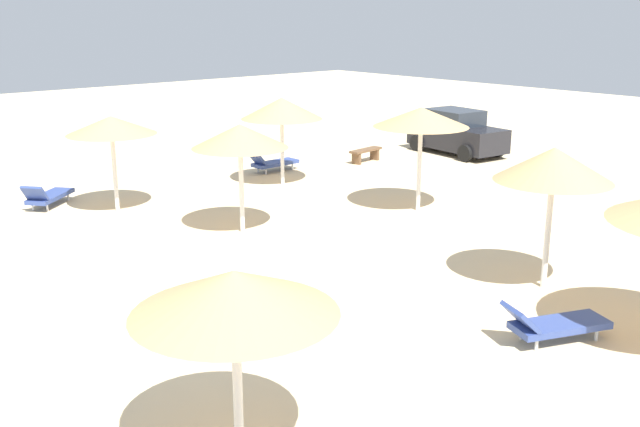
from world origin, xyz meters
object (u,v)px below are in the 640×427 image
(parasol_1, at_px, (234,293))
(lounger_3, at_px, (272,162))
(parasol_3, at_px, (282,109))
(lounger_2, at_px, (48,196))
(parasol_4, at_px, (240,137))
(lounger_0, at_px, (553,324))
(bench_0, at_px, (366,153))
(parasol_6, at_px, (554,165))
(parasol_2, at_px, (111,126))
(parasol_5, at_px, (421,117))
(parked_car, at_px, (456,133))

(parasol_1, bearing_deg, lounger_3, 141.27)
(parasol_3, height_order, lounger_2, parasol_3)
(parasol_4, distance_m, lounger_2, 6.70)
(lounger_0, bearing_deg, parasol_4, -178.05)
(bench_0, bearing_deg, lounger_2, -96.97)
(parasol_1, relative_size, parasol_4, 0.93)
(parasol_6, bearing_deg, lounger_3, 168.48)
(parasol_6, xyz_separation_m, lounger_0, (1.53, -2.13, -2.23))
(lounger_3, distance_m, bench_0, 3.77)
(parasol_2, height_order, parasol_5, parasol_5)
(parasol_3, bearing_deg, parasol_5, 10.02)
(parasol_6, bearing_deg, parasol_2, -160.67)
(parasol_1, height_order, lounger_3, parasol_1)
(lounger_0, bearing_deg, parasol_3, 162.93)
(lounger_2, bearing_deg, parasol_1, -12.09)
(bench_0, bearing_deg, lounger_3, -104.70)
(parasol_3, height_order, parasol_6, parasol_6)
(parasol_5, distance_m, lounger_0, 8.88)
(parasol_3, height_order, parasol_4, parasol_3)
(parasol_5, bearing_deg, bench_0, 147.94)
(parked_car, bearing_deg, lounger_3, -105.57)
(parked_car, bearing_deg, bench_0, -106.39)
(parked_car, bearing_deg, lounger_0, -45.63)
(lounger_2, relative_size, bench_0, 1.19)
(parasol_2, bearing_deg, parasol_1, -19.41)
(lounger_2, relative_size, parked_car, 0.44)
(parasol_4, bearing_deg, lounger_3, 136.60)
(parasol_1, relative_size, lounger_0, 1.30)
(lounger_2, bearing_deg, parked_car, 80.59)
(lounger_2, xyz_separation_m, parked_car, (2.53, 15.28, 0.50))
(parasol_4, relative_size, lounger_3, 1.47)
(parked_car, bearing_deg, parasol_5, -57.92)
(parasol_2, relative_size, lounger_2, 1.46)
(parasol_6, relative_size, bench_0, 1.89)
(parasol_4, xyz_separation_m, parasol_5, (1.55, 4.95, 0.18))
(parasol_3, distance_m, parked_car, 8.58)
(parasol_4, relative_size, bench_0, 1.80)
(lounger_2, bearing_deg, lounger_3, 86.76)
(lounger_0, relative_size, parked_car, 0.47)
(lounger_0, bearing_deg, parasol_5, 147.10)
(lounger_2, distance_m, parked_car, 15.50)
(parasol_1, distance_m, lounger_0, 6.41)
(parasol_4, relative_size, lounger_2, 1.51)
(parasol_2, height_order, parasol_3, parasol_3)
(parasol_4, height_order, parasol_5, parasol_5)
(parasol_1, bearing_deg, parasol_2, 160.59)
(parasol_2, xyz_separation_m, parasol_5, (5.53, 6.45, 0.22))
(lounger_0, xyz_separation_m, lounger_3, (-14.00, 4.67, 0.00))
(parasol_1, height_order, parasol_4, parasol_4)
(parasol_1, height_order, parked_car, parasol_1)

